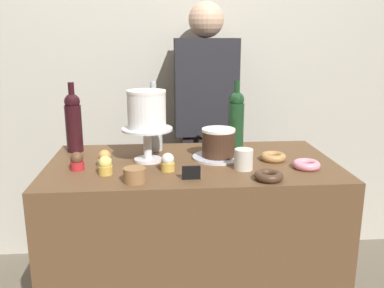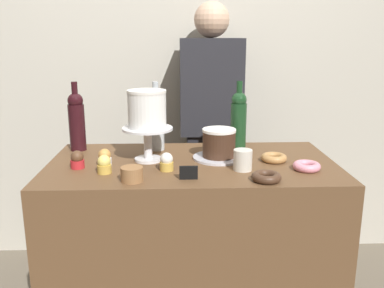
% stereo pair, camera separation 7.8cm
% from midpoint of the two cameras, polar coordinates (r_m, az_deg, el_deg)
% --- Properties ---
extents(back_wall, '(6.00, 0.05, 2.60)m').
position_cam_midpoint_polar(back_wall, '(2.64, 0.09, 12.10)').
color(back_wall, '#BCB7A8').
rests_on(back_wall, ground_plane).
extents(display_counter, '(1.24, 0.66, 0.88)m').
position_cam_midpoint_polar(display_counter, '(1.98, 1.16, -14.73)').
color(display_counter, brown).
rests_on(display_counter, ground_plane).
extents(cake_stand_pedestal, '(0.22, 0.22, 0.15)m').
position_cam_midpoint_polar(cake_stand_pedestal, '(1.81, -4.84, 0.77)').
color(cake_stand_pedestal, silver).
rests_on(cake_stand_pedestal, display_counter).
extents(white_layer_cake, '(0.17, 0.17, 0.16)m').
position_cam_midpoint_polar(white_layer_cake, '(1.78, -4.92, 4.79)').
color(white_layer_cake, white).
rests_on(white_layer_cake, cake_stand_pedestal).
extents(silver_serving_platter, '(0.23, 0.23, 0.01)m').
position_cam_midpoint_polar(silver_serving_platter, '(1.86, 4.85, -1.86)').
color(silver_serving_platter, silver).
rests_on(silver_serving_platter, display_counter).
extents(chocolate_round_cake, '(0.15, 0.15, 0.13)m').
position_cam_midpoint_polar(chocolate_round_cake, '(1.85, 4.90, 0.16)').
color(chocolate_round_cake, '#3D2619').
rests_on(chocolate_round_cake, silver_serving_platter).
extents(wine_bottle_clear, '(0.08, 0.08, 0.33)m').
position_cam_midpoint_polar(wine_bottle_clear, '(1.98, -3.81, 3.28)').
color(wine_bottle_clear, '#B2BCC1').
rests_on(wine_bottle_clear, display_counter).
extents(wine_bottle_green, '(0.08, 0.08, 0.33)m').
position_cam_midpoint_polar(wine_bottle_green, '(2.02, 7.47, 3.40)').
color(wine_bottle_green, '#193D1E').
rests_on(wine_bottle_green, display_counter).
extents(wine_bottle_dark_red, '(0.08, 0.08, 0.33)m').
position_cam_midpoint_polar(wine_bottle_dark_red, '(2.03, -14.41, 3.15)').
color(wine_bottle_dark_red, black).
rests_on(wine_bottle_dark_red, display_counter).
extents(cupcake_chocolate, '(0.06, 0.06, 0.07)m').
position_cam_midpoint_polar(cupcake_chocolate, '(1.77, -14.18, -2.13)').
color(cupcake_chocolate, red).
rests_on(cupcake_chocolate, display_counter).
extents(cupcake_caramel, '(0.06, 0.06, 0.07)m').
position_cam_midpoint_polar(cupcake_caramel, '(1.77, -10.60, -1.89)').
color(cupcake_caramel, white).
rests_on(cupcake_caramel, display_counter).
extents(cupcake_lemon, '(0.06, 0.06, 0.07)m').
position_cam_midpoint_polar(cupcake_lemon, '(1.68, -10.60, -2.80)').
color(cupcake_lemon, gold).
rests_on(cupcake_lemon, display_counter).
extents(cupcake_vanilla, '(0.06, 0.06, 0.07)m').
position_cam_midpoint_polar(cupcake_vanilla, '(1.69, -2.19, -2.49)').
color(cupcake_vanilla, gold).
rests_on(cupcake_vanilla, display_counter).
extents(donut_pink, '(0.11, 0.11, 0.03)m').
position_cam_midpoint_polar(donut_pink, '(1.77, 16.59, -2.93)').
color(donut_pink, pink).
rests_on(donut_pink, display_counter).
extents(donut_chocolate, '(0.11, 0.11, 0.03)m').
position_cam_midpoint_polar(donut_chocolate, '(1.60, 11.48, -4.43)').
color(donut_chocolate, '#472D1E').
rests_on(donut_chocolate, display_counter).
extents(donut_maple, '(0.11, 0.11, 0.03)m').
position_cam_midpoint_polar(donut_maple, '(1.86, 12.29, -1.86)').
color(donut_maple, '#B27F47').
rests_on(donut_maple, display_counter).
extents(cookie_stack, '(0.08, 0.08, 0.05)m').
position_cam_midpoint_polar(cookie_stack, '(1.58, -6.80, -4.12)').
color(cookie_stack, olive).
rests_on(cookie_stack, display_counter).
extents(price_sign_chalkboard, '(0.07, 0.01, 0.05)m').
position_cam_midpoint_polar(price_sign_chalkboard, '(1.59, 0.93, -3.94)').
color(price_sign_chalkboard, black).
rests_on(price_sign_chalkboard, display_counter).
extents(coffee_cup_ceramic, '(0.08, 0.08, 0.08)m').
position_cam_midpoint_polar(coffee_cup_ceramic, '(1.71, 8.23, -2.18)').
color(coffee_cup_ceramic, silver).
rests_on(coffee_cup_ceramic, display_counter).
extents(barista_figure, '(0.36, 0.22, 1.60)m').
position_cam_midpoint_polar(barista_figure, '(2.50, 3.43, 1.28)').
color(barista_figure, black).
rests_on(barista_figure, ground_plane).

